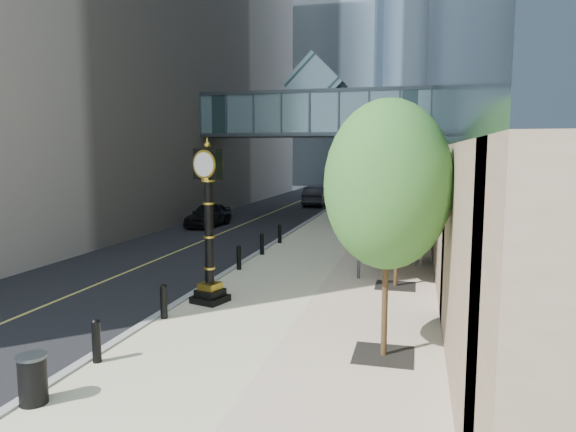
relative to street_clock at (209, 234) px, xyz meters
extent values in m
plane|color=gray|center=(2.05, -6.04, -2.26)|extent=(320.00, 320.00, 0.00)
cube|color=black|center=(-4.95, 33.96, -2.25)|extent=(8.00, 180.00, 0.02)
cube|color=beige|center=(3.05, 33.96, -2.23)|extent=(8.00, 180.00, 0.06)
cube|color=gray|center=(-0.95, 33.96, -2.22)|extent=(0.25, 180.00, 0.07)
cube|color=#A6BDD1|center=(-3.95, 113.96, 30.24)|extent=(22.00, 22.00, 65.00)
cube|color=slate|center=(-0.95, 21.96, 5.24)|extent=(17.00, 4.00, 3.00)
cube|color=#383F44|center=(-0.95, 21.96, 3.79)|extent=(17.00, 4.20, 0.25)
cube|color=#383F44|center=(-0.95, 21.96, 6.69)|extent=(17.00, 4.20, 0.25)
cube|color=slate|center=(-0.95, 21.96, 7.34)|extent=(4.24, 3.00, 4.24)
cube|color=#383F44|center=(5.55, 7.96, 1.94)|extent=(3.00, 8.00, 0.25)
cube|color=slate|center=(5.55, 7.96, 2.09)|extent=(2.80, 7.80, 0.06)
cylinder|color=#383F44|center=(4.25, 4.26, -0.16)|extent=(0.12, 0.12, 4.20)
cylinder|color=#383F44|center=(4.25, 11.66, -0.16)|extent=(0.12, 0.12, 4.20)
cylinder|color=black|center=(-0.65, -5.04, -1.75)|extent=(0.20, 0.20, 0.90)
cylinder|color=black|center=(-0.65, -1.84, -1.75)|extent=(0.20, 0.20, 0.90)
cylinder|color=black|center=(-0.65, 1.36, -1.75)|extent=(0.20, 0.20, 0.90)
cylinder|color=black|center=(-0.65, 4.56, -1.75)|extent=(0.20, 0.20, 0.90)
cylinder|color=black|center=(-0.65, 7.76, -1.75)|extent=(0.20, 0.20, 0.90)
cylinder|color=black|center=(-0.65, 10.96, -1.75)|extent=(0.20, 0.20, 0.90)
cube|color=black|center=(5.65, -3.04, -2.19)|extent=(1.40, 1.40, 0.02)
cylinder|color=#48391E|center=(5.65, -3.04, -0.62)|extent=(0.14, 0.14, 3.16)
ellipsoid|color=#266424|center=(5.65, -3.04, 1.82)|extent=(2.90, 2.90, 3.86)
cube|color=black|center=(5.65, 3.46, -2.19)|extent=(1.40, 1.40, 0.02)
cylinder|color=#48391E|center=(5.65, 3.46, -0.78)|extent=(0.14, 0.14, 2.83)
ellipsoid|color=#266424|center=(5.65, 3.46, 1.40)|extent=(2.59, 2.59, 3.46)
cube|color=black|center=(5.65, 9.96, -2.19)|extent=(1.40, 1.40, 0.02)
cylinder|color=#48391E|center=(5.65, 9.96, -0.98)|extent=(0.14, 0.14, 2.44)
ellipsoid|color=#266424|center=(5.65, 9.96, 0.91)|extent=(2.23, 2.23, 2.98)
cube|color=black|center=(5.65, 16.46, -2.19)|extent=(1.40, 1.40, 0.02)
cylinder|color=#48391E|center=(5.65, 16.46, -0.75)|extent=(0.14, 0.14, 2.89)
ellipsoid|color=#266424|center=(5.65, 16.46, 1.48)|extent=(2.65, 2.65, 3.53)
cube|color=black|center=(5.65, 22.96, -2.19)|extent=(1.40, 1.40, 0.02)
cylinder|color=#48391E|center=(5.65, 22.96, -0.69)|extent=(0.14, 0.14, 3.01)
ellipsoid|color=#266424|center=(5.65, 22.96, 1.63)|extent=(2.76, 2.76, 3.68)
cube|color=black|center=(0.00, 0.00, -2.09)|extent=(1.18, 1.18, 0.21)
cube|color=black|center=(0.00, 0.00, -1.88)|extent=(0.92, 0.92, 0.21)
cube|color=gold|center=(0.00, 0.00, -1.67)|extent=(0.72, 0.72, 0.21)
cylinder|color=black|center=(0.00, 0.00, 0.07)|extent=(0.27, 0.27, 3.27)
cube|color=black|center=(0.00, 0.00, 2.18)|extent=(0.95, 0.56, 0.95)
cylinder|color=white|center=(0.00, 0.18, 2.18)|extent=(0.72, 0.25, 0.74)
cylinder|color=white|center=(0.00, -0.18, 2.18)|extent=(0.72, 0.25, 0.74)
sphere|color=gold|center=(0.00, 0.00, 2.76)|extent=(0.21, 0.21, 0.21)
cylinder|color=black|center=(-0.65, -7.03, -1.75)|extent=(0.67, 0.67, 0.90)
imported|color=beige|center=(6.40, 7.15, -1.43)|extent=(0.66, 0.56, 1.53)
imported|color=black|center=(-6.84, 16.06, -1.48)|extent=(1.91, 4.49, 1.51)
imported|color=black|center=(-2.63, 30.81, -1.38)|extent=(2.16, 5.31, 1.71)
camera|label=1|loc=(6.29, -14.81, 2.55)|focal=32.00mm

